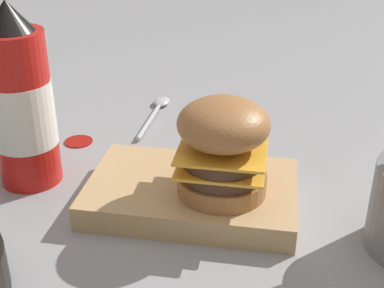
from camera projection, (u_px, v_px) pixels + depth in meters
ground_plane at (187, 183)px, 0.68m from camera, size 6.00×6.00×0.00m
serving_board at (192, 193)px, 0.63m from camera, size 0.24×0.15×0.03m
burger at (223, 147)px, 0.58m from camera, size 0.10×0.10×0.11m
ketchup_bottle at (21, 105)px, 0.64m from camera, size 0.08×0.08×0.23m
spoon at (157, 108)px, 0.87m from camera, size 0.03×0.16×0.01m
ketchup_puddle at (79, 141)px, 0.78m from camera, size 0.04×0.04×0.00m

